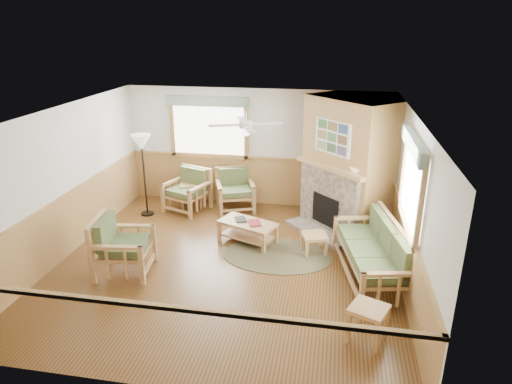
% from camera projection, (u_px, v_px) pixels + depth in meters
% --- Properties ---
extents(floor, '(6.00, 6.00, 0.01)m').
position_uv_depth(floor, '(227.00, 264.00, 8.15)').
color(floor, '#583818').
rests_on(floor, ground).
extents(ceiling, '(6.00, 6.00, 0.01)m').
position_uv_depth(ceiling, '(223.00, 114.00, 7.20)').
color(ceiling, white).
rests_on(ceiling, floor).
extents(wall_back, '(6.00, 0.02, 2.70)m').
position_uv_depth(wall_back, '(257.00, 148.00, 10.44)').
color(wall_back, silver).
rests_on(wall_back, floor).
extents(wall_front, '(6.00, 0.02, 2.70)m').
position_uv_depth(wall_front, '(159.00, 291.00, 4.91)').
color(wall_front, silver).
rests_on(wall_front, floor).
extents(wall_left, '(0.02, 6.00, 2.70)m').
position_uv_depth(wall_left, '(63.00, 183.00, 8.17)').
color(wall_left, silver).
rests_on(wall_left, floor).
extents(wall_right, '(0.02, 6.00, 2.70)m').
position_uv_depth(wall_right, '(410.00, 206.00, 7.18)').
color(wall_right, silver).
rests_on(wall_right, floor).
extents(wainscot, '(6.00, 6.00, 1.10)m').
position_uv_depth(wainscot, '(226.00, 237.00, 7.96)').
color(wainscot, '#A87D44').
rests_on(wainscot, floor).
extents(fireplace, '(3.11, 3.11, 2.70)m').
position_uv_depth(fireplace, '(348.00, 165.00, 9.23)').
color(fireplace, '#A87D44').
rests_on(fireplace, floor).
extents(window_back, '(1.90, 0.16, 1.50)m').
position_uv_depth(window_back, '(208.00, 95.00, 10.17)').
color(window_back, white).
rests_on(window_back, wall_back).
extents(window_right, '(0.16, 1.90, 1.50)m').
position_uv_depth(window_right, '(419.00, 135.00, 6.59)').
color(window_right, white).
rests_on(window_right, wall_right).
extents(ceiling_fan, '(1.59, 1.59, 0.36)m').
position_uv_depth(ceiling_fan, '(246.00, 114.00, 7.44)').
color(ceiling_fan, white).
rests_on(ceiling_fan, ceiling).
extents(sofa, '(2.23, 1.27, 0.96)m').
position_uv_depth(sofa, '(371.00, 251.00, 7.60)').
color(sofa, tan).
rests_on(sofa, floor).
extents(armchair_back_left, '(1.08, 1.08, 0.94)m').
position_uv_depth(armchair_back_left, '(187.00, 190.00, 10.35)').
color(armchair_back_left, tan).
rests_on(armchair_back_left, floor).
extents(armchair_back_right, '(1.05, 1.05, 0.92)m').
position_uv_depth(armchair_back_right, '(235.00, 190.00, 10.41)').
color(armchair_back_right, tan).
rests_on(armchair_back_right, floor).
extents(armchair_left, '(1.01, 1.01, 1.00)m').
position_uv_depth(armchair_left, '(124.00, 245.00, 7.75)').
color(armchair_left, tan).
rests_on(armchair_left, floor).
extents(coffee_table, '(1.22, 0.92, 0.44)m').
position_uv_depth(coffee_table, '(248.00, 232.00, 8.88)').
color(coffee_table, tan).
rests_on(coffee_table, floor).
extents(end_table_chairs, '(0.63, 0.61, 0.56)m').
position_uv_depth(end_table_chairs, '(192.00, 195.00, 10.62)').
color(end_table_chairs, tan).
rests_on(end_table_chairs, floor).
extents(end_table_sofa, '(0.61, 0.60, 0.52)m').
position_uv_depth(end_table_sofa, '(368.00, 324.00, 6.13)').
color(end_table_sofa, tan).
rests_on(end_table_sofa, floor).
extents(footstool, '(0.55, 0.55, 0.38)m').
position_uv_depth(footstool, '(314.00, 244.00, 8.49)').
color(footstool, tan).
rests_on(footstool, floor).
extents(braided_rug, '(2.55, 2.55, 0.01)m').
position_uv_depth(braided_rug, '(277.00, 255.00, 8.45)').
color(braided_rug, brown).
rests_on(braided_rug, floor).
extents(floor_lamp_left, '(0.54, 0.54, 1.84)m').
position_uv_depth(floor_lamp_left, '(144.00, 175.00, 9.94)').
color(floor_lamp_left, black).
rests_on(floor_lamp_left, floor).
extents(floor_lamp_right, '(0.42, 0.42, 1.52)m').
position_uv_depth(floor_lamp_right, '(356.00, 205.00, 8.80)').
color(floor_lamp_right, black).
rests_on(floor_lamp_right, floor).
extents(book_red, '(0.31, 0.36, 0.03)m').
position_uv_depth(book_red, '(255.00, 222.00, 8.72)').
color(book_red, maroon).
rests_on(book_red, coffee_table).
extents(book_dark, '(0.29, 0.33, 0.03)m').
position_uv_depth(book_dark, '(241.00, 219.00, 8.88)').
color(book_dark, black).
rests_on(book_dark, coffee_table).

